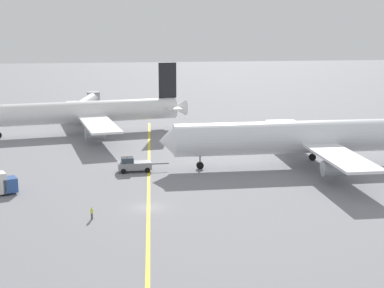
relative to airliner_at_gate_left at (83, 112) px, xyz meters
name	(u,v)px	position (x,y,z in m)	size (l,w,h in m)	color
ground_plane	(148,207)	(11.67, -58.33, -4.97)	(600.00, 600.00, 0.00)	gray
taxiway_stripe	(149,188)	(12.38, -48.33, -4.96)	(0.50, 120.00, 0.01)	yellow
airliner_at_gate_left	(83,112)	(0.00, 0.00, 0.00)	(51.78, 49.75, 16.23)	white
airliner_being_pushed	(304,137)	(41.61, -37.56, 0.30)	(52.57, 45.66, 16.94)	white
pushback_tug	(134,165)	(10.43, -37.83, -3.74)	(9.08, 3.02, 2.91)	gray
ground_crew_ramp_agent_by_cones	(92,213)	(3.85, -62.29, -4.09)	(0.36, 0.36, 1.69)	#4C4C51
jet_bridge	(88,102)	(0.18, 27.25, -1.10)	(6.84, 22.00, 5.64)	#B7B7BC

